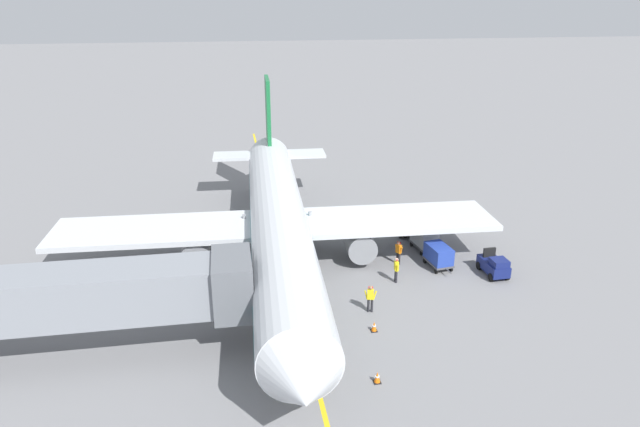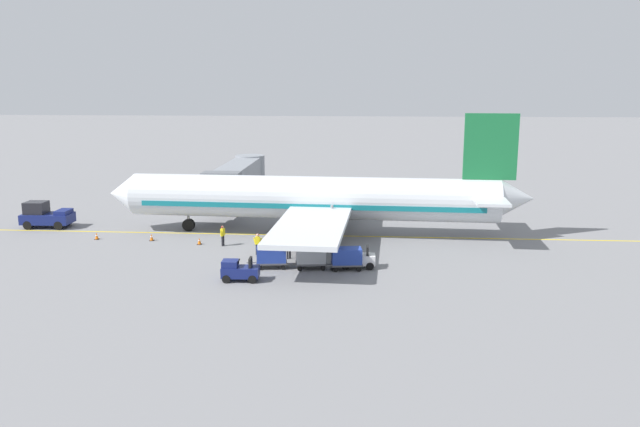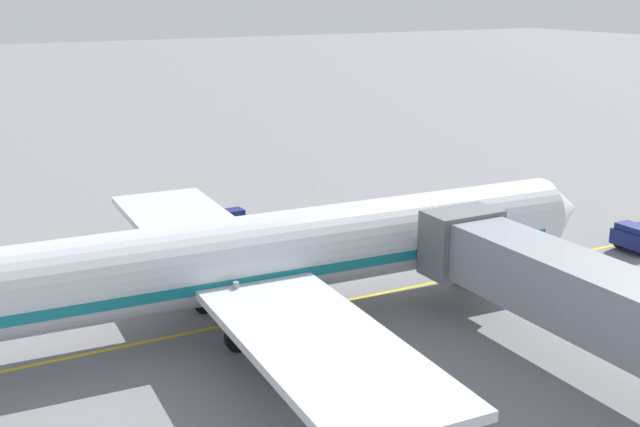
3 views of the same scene
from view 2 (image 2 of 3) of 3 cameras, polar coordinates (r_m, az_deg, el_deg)
The scene contains 16 objects.
ground_plane at distance 55.79m, azimuth -0.84°, elevation -1.97°, with size 400.00×400.00×0.00m, color slate.
gate_lead_in_line at distance 55.79m, azimuth -0.84°, elevation -1.96°, with size 0.24×80.00×0.01m, color gold.
parked_airliner at distance 55.55m, azimuth -0.46°, elevation 1.33°, with size 30.19×37.31×10.63m.
jet_bridge at distance 67.35m, azimuth -7.34°, elevation 3.29°, with size 17.23×3.50×4.98m.
pushback_tractor at distance 63.86m, azimuth -23.31°, elevation -0.18°, with size 2.33×4.46×2.40m.
baggage_tug_lead at distance 43.39m, azimuth -7.24°, elevation -5.08°, with size 1.37×2.54×1.62m.
baggage_tug_trailing at distance 46.12m, azimuth 3.28°, elevation -4.00°, with size 1.31×2.52×1.62m.
baggage_cart_front at distance 46.06m, azimuth -4.36°, elevation -3.73°, with size 1.59×2.97×1.58m.
baggage_cart_second_in_train at distance 45.76m, azimuth -0.81°, elevation -3.80°, with size 1.59×2.97×1.58m.
baggage_cart_third_in_train at distance 45.53m, azimuth 2.40°, elevation -3.89°, with size 1.59×2.97×1.58m.
ground_crew_wing_walker at distance 52.65m, azimuth -8.69°, elevation -1.86°, with size 0.72×0.33×1.69m.
ground_crew_loader at distance 49.58m, azimuth -5.58°, elevation -2.63°, with size 0.26×0.73×1.69m.
ground_crew_marshaller at distance 48.34m, azimuth -2.82°, elevation -2.96°, with size 0.41×0.68×1.69m.
safety_cone_nose_left at distance 55.74m, azimuth -14.82°, elevation -2.07°, with size 0.36×0.36×0.59m.
safety_cone_nose_right at distance 53.57m, azimuth -10.73°, elevation -2.43°, with size 0.36×0.36×0.59m.
safety_cone_wing_tip at distance 57.55m, azimuth -19.33°, elevation -1.92°, with size 0.36×0.36×0.59m.
Camera 2 is at (-54.01, -4.86, 13.13)m, focal length 35.81 mm.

